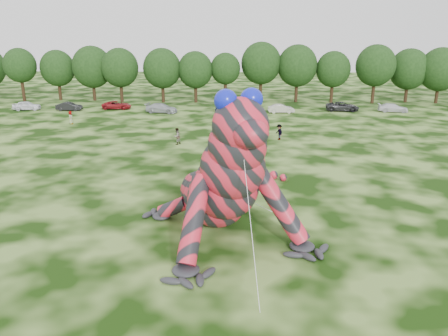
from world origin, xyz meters
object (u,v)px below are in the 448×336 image
object	(u,v)px
tree_7	(162,75)
tree_3	(21,75)
tree_5	(93,73)
spectator_2	(279,132)
car_0	(27,106)
inflatable_gecko	(210,153)
tree_9	(225,78)
spectator_4	(71,118)
spectator_1	(177,136)
tree_6	(120,75)
tree_8	(195,77)
tree_12	(333,77)
car_5	(281,109)
tree_14	(408,76)
car_2	(117,105)
tree_11	(297,74)
tree_13	(375,74)
car_7	(393,108)
car_1	(69,106)
tree_15	(439,76)
car_4	(229,108)
tree_4	(58,75)
car_6	(342,107)
tree_10	(261,72)
car_3	(162,108)
spectator_5	(222,166)

from	to	relation	value
tree_7	tree_3	bearing A→B (deg)	179.41
tree_5	spectator_2	xyz separation A→B (m)	(31.59, -29.55, -3.99)
car_0	inflatable_gecko	bearing A→B (deg)	-152.04
inflatable_gecko	tree_9	distance (m)	51.74
spectator_4	spectator_1	world-z (taller)	spectator_1
tree_6	tree_8	world-z (taller)	tree_6
tree_12	car_5	distance (m)	15.26
tree_14	car_2	world-z (taller)	tree_14
tree_11	car_0	bearing A→B (deg)	-166.59
tree_13	spectator_1	world-z (taller)	tree_13
tree_11	spectator_4	world-z (taller)	tree_11
tree_9	car_7	distance (m)	28.54
tree_12	car_1	xyz separation A→B (m)	(-43.62, -10.35, -3.82)
tree_15	car_2	size ratio (longest dim) A/B	2.04
inflatable_gecko	tree_9	bearing A→B (deg)	66.44
car_4	inflatable_gecko	bearing A→B (deg)	-177.95
tree_13	tree_14	distance (m)	6.54
tree_12	car_2	size ratio (longest dim) A/B	1.90
tree_4	tree_15	xyz separation A→B (m)	(68.11, -0.94, 0.29)
tree_11	tree_15	world-z (taller)	tree_11
tree_9	tree_13	distance (m)	26.08
inflatable_gecko	car_6	bearing A→B (deg)	42.70
car_2	spectator_4	distance (m)	12.66
tree_8	inflatable_gecko	bearing A→B (deg)	-83.01
tree_10	tree_14	distance (m)	26.07
car_7	car_6	bearing A→B (deg)	93.34
tree_4	tree_7	bearing A→B (deg)	-5.57
car_7	spectator_4	xyz separation A→B (m)	(-47.22, -11.36, 0.22)
tree_5	car_3	xyz separation A→B (m)	(14.67, -12.38, -4.17)
tree_11	inflatable_gecko	bearing A→B (deg)	-102.55
car_4	spectator_1	xyz separation A→B (m)	(-5.21, -20.67, 0.19)
tree_14	car_7	distance (m)	12.51
tree_14	car_5	xyz separation A→B (m)	(-23.28, -12.02, -4.03)
tree_11	tree_12	distance (m)	6.27
car_6	spectator_2	xyz separation A→B (m)	(-11.63, -19.98, 0.19)
tree_6	car_5	distance (m)	29.76
tree_11	car_6	size ratio (longest dim) A/B	1.94
tree_13	car_0	bearing A→B (deg)	-170.64
spectator_5	tree_14	bearing A→B (deg)	65.30
tree_12	tree_8	bearing A→B (deg)	-178.22
tree_7	tree_14	distance (m)	43.58
tree_9	tree_5	bearing A→B (deg)	177.42
spectator_4	spectator_1	distance (m)	19.47
car_5	car_6	world-z (taller)	car_6
tree_13	car_2	bearing A→B (deg)	-169.72
tree_15	spectator_4	bearing A→B (deg)	-160.16
tree_11	spectator_1	size ratio (longest dim) A/B	5.39
car_1	tree_9	bearing A→B (deg)	-69.12
spectator_4	car_1	bearing A→B (deg)	5.59
tree_15	spectator_1	xyz separation A→B (m)	(-41.61, -31.64, -3.88)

